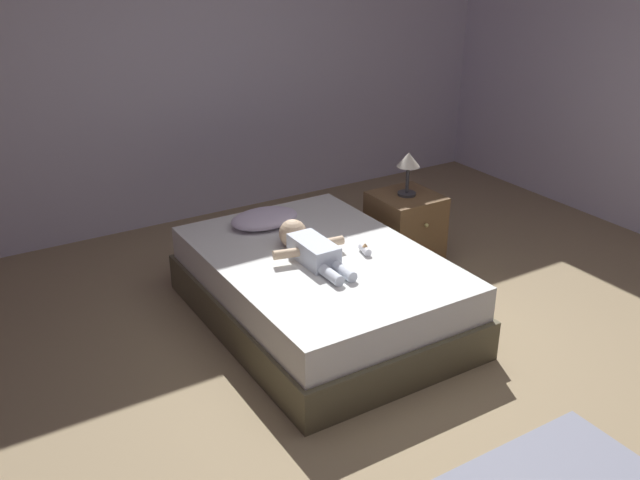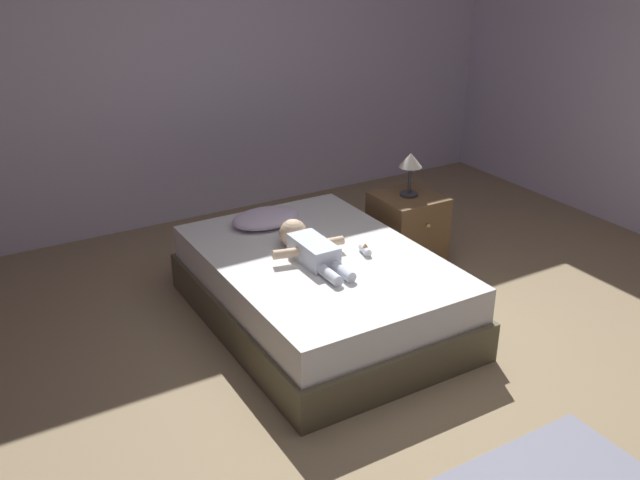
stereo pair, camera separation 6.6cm
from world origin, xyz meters
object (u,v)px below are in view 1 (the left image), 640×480
object	(u,v)px
lamp	(408,164)
nightstand	(405,229)
baby_bottle	(365,249)
toothbrush	(324,243)
baby	(308,247)
pillow	(265,218)
bed	(320,289)

from	to	relation	value
lamp	nightstand	bearing A→B (deg)	-90.00
baby_bottle	toothbrush	bearing A→B (deg)	119.02
baby	toothbrush	bearing A→B (deg)	31.72
pillow	bed	bearing A→B (deg)	-82.15
baby	toothbrush	xyz separation A→B (m)	(0.19, 0.12, -0.06)
pillow	baby_bottle	bearing A→B (deg)	-64.99
bed	nightstand	world-z (taller)	nightstand
bed	pillow	size ratio (longest dim) A/B	3.91
pillow	baby	xyz separation A→B (m)	(0.00, -0.57, 0.02)
toothbrush	lamp	xyz separation A→B (m)	(0.86, 0.27, 0.30)
bed	baby_bottle	distance (m)	0.38
baby	toothbrush	distance (m)	0.23
bed	nightstand	xyz separation A→B (m)	(0.97, 0.39, 0.04)
baby	nightstand	distance (m)	1.14
nightstand	lamp	bearing A→B (deg)	90.00
lamp	baby	bearing A→B (deg)	-160.02
lamp	baby_bottle	size ratio (longest dim) A/B	2.85
bed	baby	world-z (taller)	baby
bed	nightstand	distance (m)	1.04
toothbrush	nightstand	distance (m)	0.92
bed	pillow	xyz separation A→B (m)	(-0.08, 0.58, 0.29)
pillow	toothbrush	size ratio (longest dim) A/B	3.27
baby	lamp	xyz separation A→B (m)	(1.05, 0.38, 0.24)
baby	baby_bottle	bearing A→B (deg)	-22.46
bed	baby	distance (m)	0.32
lamp	baby_bottle	xyz separation A→B (m)	(-0.72, -0.51, -0.28)
baby_bottle	lamp	bearing A→B (deg)	35.49
nightstand	lamp	world-z (taller)	lamp
bed	baby_bottle	world-z (taller)	baby_bottle
bed	toothbrush	distance (m)	0.29
pillow	baby	bearing A→B (deg)	-89.73
bed	pillow	world-z (taller)	pillow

